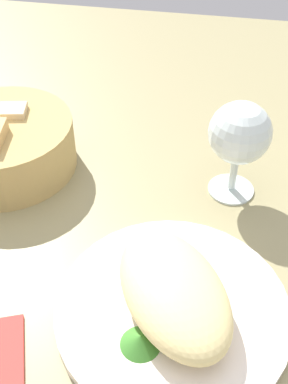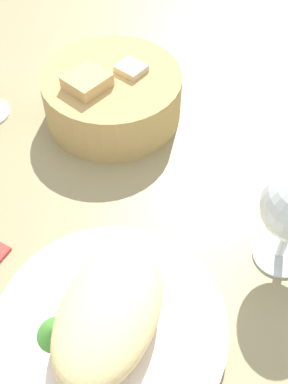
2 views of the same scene
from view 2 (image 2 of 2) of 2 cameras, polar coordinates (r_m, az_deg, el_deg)
ground_plane at (r=62.91cm, az=-5.18°, el=-1.49°), size 140.00×140.00×2.00cm
plate at (r=52.42cm, az=-3.95°, el=-15.45°), size 24.49×24.49×1.40cm
omelette at (r=49.52cm, az=-4.15°, el=-13.97°), size 19.45×17.24×4.98cm
lettuce_garnish at (r=51.28cm, az=-10.36°, el=-15.83°), size 4.01×4.01×1.48cm
bread_basket at (r=70.56cm, az=-3.82°, el=11.23°), size 19.61×19.61×8.94cm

